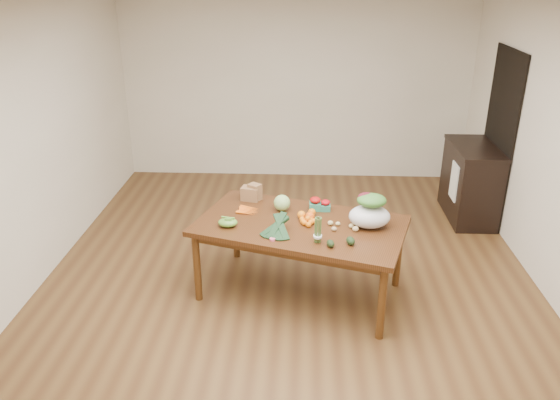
{
  "coord_description": "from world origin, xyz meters",
  "views": [
    {
      "loc": [
        0.13,
        -4.85,
        2.98
      ],
      "look_at": [
        -0.09,
        0.0,
        0.87
      ],
      "focal_mm": 35.0,
      "sensor_mm": 36.0,
      "label": 1
    }
  ],
  "objects_px": {
    "dining_table": "(300,258)",
    "mandarin_cluster": "(308,220)",
    "cabbage": "(282,203)",
    "asparagus_bundle": "(318,230)",
    "kale_bunch": "(276,227)",
    "paper_bag": "(251,192)",
    "cabinet": "(470,182)",
    "salad_bag": "(370,212)"
  },
  "relations": [
    {
      "from": "cabbage",
      "to": "mandarin_cluster",
      "type": "relative_size",
      "value": 0.89
    },
    {
      "from": "dining_table",
      "to": "cabinet",
      "type": "bearing_deg",
      "value": 58.52
    },
    {
      "from": "cabinet",
      "to": "asparagus_bundle",
      "type": "xyz_separation_m",
      "value": [
        -1.96,
        -2.23,
        0.4
      ]
    },
    {
      "from": "paper_bag",
      "to": "asparagus_bundle",
      "type": "xyz_separation_m",
      "value": [
        0.67,
        -0.91,
        0.04
      ]
    },
    {
      "from": "paper_bag",
      "to": "cabinet",
      "type": "bearing_deg",
      "value": 26.61
    },
    {
      "from": "cabinet",
      "to": "kale_bunch",
      "type": "bearing_deg",
      "value": -137.84
    },
    {
      "from": "dining_table",
      "to": "cabbage",
      "type": "relative_size",
      "value": 11.85
    },
    {
      "from": "paper_bag",
      "to": "kale_bunch",
      "type": "bearing_deg",
      "value": -68.82
    },
    {
      "from": "cabinet",
      "to": "asparagus_bundle",
      "type": "bearing_deg",
      "value": -131.32
    },
    {
      "from": "cabbage",
      "to": "asparagus_bundle",
      "type": "distance_m",
      "value": 0.75
    },
    {
      "from": "dining_table",
      "to": "paper_bag",
      "type": "relative_size",
      "value": 7.96
    },
    {
      "from": "dining_table",
      "to": "asparagus_bundle",
      "type": "distance_m",
      "value": 0.65
    },
    {
      "from": "paper_bag",
      "to": "asparagus_bundle",
      "type": "relative_size",
      "value": 0.96
    },
    {
      "from": "cabbage",
      "to": "salad_bag",
      "type": "height_order",
      "value": "salad_bag"
    },
    {
      "from": "cabbage",
      "to": "kale_bunch",
      "type": "bearing_deg",
      "value": -92.87
    },
    {
      "from": "dining_table",
      "to": "cabbage",
      "type": "distance_m",
      "value": 0.57
    },
    {
      "from": "cabinet",
      "to": "cabbage",
      "type": "xyz_separation_m",
      "value": [
        -2.3,
        -1.56,
        0.36
      ]
    },
    {
      "from": "salad_bag",
      "to": "paper_bag",
      "type": "bearing_deg",
      "value": 153.33
    },
    {
      "from": "dining_table",
      "to": "cabbage",
      "type": "height_order",
      "value": "cabbage"
    },
    {
      "from": "paper_bag",
      "to": "asparagus_bundle",
      "type": "bearing_deg",
      "value": -53.66
    },
    {
      "from": "cabinet",
      "to": "cabbage",
      "type": "bearing_deg",
      "value": -145.74
    },
    {
      "from": "kale_bunch",
      "to": "asparagus_bundle",
      "type": "distance_m",
      "value": 0.39
    },
    {
      "from": "cabbage",
      "to": "kale_bunch",
      "type": "xyz_separation_m",
      "value": [
        -0.03,
        -0.54,
        -0.0
      ]
    },
    {
      "from": "cabinet",
      "to": "mandarin_cluster",
      "type": "xyz_separation_m",
      "value": [
        -2.04,
        -1.85,
        0.32
      ]
    },
    {
      "from": "mandarin_cluster",
      "to": "asparagus_bundle",
      "type": "height_order",
      "value": "asparagus_bundle"
    },
    {
      "from": "salad_bag",
      "to": "cabinet",
      "type": "bearing_deg",
      "value": 51.98
    },
    {
      "from": "mandarin_cluster",
      "to": "kale_bunch",
      "type": "bearing_deg",
      "value": -138.31
    },
    {
      "from": "dining_table",
      "to": "kale_bunch",
      "type": "xyz_separation_m",
      "value": [
        -0.21,
        -0.25,
        0.45
      ]
    },
    {
      "from": "kale_bunch",
      "to": "salad_bag",
      "type": "height_order",
      "value": "salad_bag"
    },
    {
      "from": "salad_bag",
      "to": "asparagus_bundle",
      "type": "bearing_deg",
      "value": -145.03
    },
    {
      "from": "cabinet",
      "to": "cabbage",
      "type": "relative_size",
      "value": 6.34
    },
    {
      "from": "kale_bunch",
      "to": "salad_bag",
      "type": "relative_size",
      "value": 1.05
    },
    {
      "from": "cabbage",
      "to": "asparagus_bundle",
      "type": "relative_size",
      "value": 0.64
    },
    {
      "from": "dining_table",
      "to": "mandarin_cluster",
      "type": "xyz_separation_m",
      "value": [
        0.07,
        -0.01,
        0.42
      ]
    },
    {
      "from": "cabbage",
      "to": "kale_bunch",
      "type": "height_order",
      "value": "same"
    },
    {
      "from": "dining_table",
      "to": "paper_bag",
      "type": "xyz_separation_m",
      "value": [
        -0.52,
        0.53,
        0.46
      ]
    },
    {
      "from": "cabinet",
      "to": "paper_bag",
      "type": "distance_m",
      "value": 2.96
    },
    {
      "from": "dining_table",
      "to": "salad_bag",
      "type": "xyz_separation_m",
      "value": [
        0.63,
        -0.04,
        0.52
      ]
    },
    {
      "from": "mandarin_cluster",
      "to": "dining_table",
      "type": "bearing_deg",
      "value": 175.1
    },
    {
      "from": "kale_bunch",
      "to": "salad_bag",
      "type": "xyz_separation_m",
      "value": [
        0.84,
        0.21,
        0.07
      ]
    },
    {
      "from": "cabbage",
      "to": "kale_bunch",
      "type": "relative_size",
      "value": 0.4
    },
    {
      "from": "kale_bunch",
      "to": "cabbage",
      "type": "bearing_deg",
      "value": 104.42
    }
  ]
}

